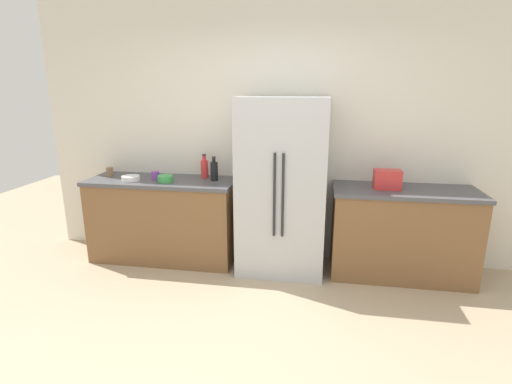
{
  "coord_description": "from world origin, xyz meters",
  "views": [
    {
      "loc": [
        0.53,
        -2.28,
        1.88
      ],
      "look_at": [
        0.06,
        0.47,
        1.12
      ],
      "focal_mm": 27.27,
      "sensor_mm": 36.0,
      "label": 1
    }
  ],
  "objects_px": {
    "refrigerator": "(282,187)",
    "bottle_b": "(214,171)",
    "cup_b": "(156,175)",
    "toaster": "(387,179)",
    "bottle_a": "(205,168)",
    "bowl_b": "(165,179)",
    "cup_a": "(110,172)",
    "bowl_a": "(131,178)"
  },
  "relations": [
    {
      "from": "refrigerator",
      "to": "bottle_b",
      "type": "distance_m",
      "value": 0.75
    },
    {
      "from": "refrigerator",
      "to": "cup_b",
      "type": "distance_m",
      "value": 1.38
    },
    {
      "from": "toaster",
      "to": "cup_b",
      "type": "bearing_deg",
      "value": 179.66
    },
    {
      "from": "bottle_a",
      "to": "cup_b",
      "type": "height_order",
      "value": "bottle_a"
    },
    {
      "from": "bottle_a",
      "to": "bowl_b",
      "type": "distance_m",
      "value": 0.44
    },
    {
      "from": "cup_a",
      "to": "bowl_a",
      "type": "xyz_separation_m",
      "value": [
        0.32,
        -0.15,
        -0.02
      ]
    },
    {
      "from": "bottle_b",
      "to": "bowl_a",
      "type": "xyz_separation_m",
      "value": [
        -0.88,
        -0.15,
        -0.08
      ]
    },
    {
      "from": "refrigerator",
      "to": "bowl_b",
      "type": "bearing_deg",
      "value": -177.23
    },
    {
      "from": "cup_a",
      "to": "bowl_b",
      "type": "relative_size",
      "value": 0.62
    },
    {
      "from": "bottle_a",
      "to": "bowl_a",
      "type": "xyz_separation_m",
      "value": [
        -0.74,
        -0.26,
        -0.08
      ]
    },
    {
      "from": "toaster",
      "to": "bowl_a",
      "type": "relative_size",
      "value": 1.35
    },
    {
      "from": "bottle_a",
      "to": "cup_a",
      "type": "xyz_separation_m",
      "value": [
        -1.06,
        -0.11,
        -0.06
      ]
    },
    {
      "from": "bottle_a",
      "to": "cup_b",
      "type": "distance_m",
      "value": 0.53
    },
    {
      "from": "toaster",
      "to": "bottle_b",
      "type": "bearing_deg",
      "value": 178.24
    },
    {
      "from": "bowl_b",
      "to": "bottle_a",
      "type": "bearing_deg",
      "value": 35.53
    },
    {
      "from": "cup_b",
      "to": "bowl_b",
      "type": "height_order",
      "value": "cup_b"
    },
    {
      "from": "bottle_b",
      "to": "cup_a",
      "type": "relative_size",
      "value": 2.58
    },
    {
      "from": "bowl_b",
      "to": "cup_b",
      "type": "bearing_deg",
      "value": 146.58
    },
    {
      "from": "bottle_b",
      "to": "bowl_b",
      "type": "relative_size",
      "value": 1.59
    },
    {
      "from": "refrigerator",
      "to": "bowl_b",
      "type": "height_order",
      "value": "refrigerator"
    },
    {
      "from": "bottle_a",
      "to": "bottle_b",
      "type": "relative_size",
      "value": 1.01
    },
    {
      "from": "bottle_b",
      "to": "cup_b",
      "type": "xyz_separation_m",
      "value": [
        -0.65,
        -0.04,
        -0.07
      ]
    },
    {
      "from": "bottle_a",
      "to": "bowl_b",
      "type": "relative_size",
      "value": 1.61
    },
    {
      "from": "cup_a",
      "to": "cup_b",
      "type": "bearing_deg",
      "value": -3.84
    },
    {
      "from": "cup_a",
      "to": "bowl_b",
      "type": "bearing_deg",
      "value": -11.08
    },
    {
      "from": "bottle_a",
      "to": "bottle_b",
      "type": "bearing_deg",
      "value": -38.48
    },
    {
      "from": "cup_b",
      "to": "bowl_b",
      "type": "relative_size",
      "value": 0.53
    },
    {
      "from": "cup_a",
      "to": "bottle_b",
      "type": "bearing_deg",
      "value": 0.12
    },
    {
      "from": "cup_a",
      "to": "bowl_a",
      "type": "bearing_deg",
      "value": -24.48
    },
    {
      "from": "refrigerator",
      "to": "cup_b",
      "type": "bearing_deg",
      "value": 178.24
    },
    {
      "from": "bottle_a",
      "to": "cup_a",
      "type": "height_order",
      "value": "bottle_a"
    },
    {
      "from": "toaster",
      "to": "cup_b",
      "type": "height_order",
      "value": "toaster"
    },
    {
      "from": "cup_a",
      "to": "cup_b",
      "type": "relative_size",
      "value": 1.16
    },
    {
      "from": "cup_b",
      "to": "cup_a",
      "type": "bearing_deg",
      "value": 176.16
    },
    {
      "from": "bottle_a",
      "to": "bottle_b",
      "type": "xyz_separation_m",
      "value": [
        0.14,
        -0.11,
        0.0
      ]
    },
    {
      "from": "bottle_b",
      "to": "cup_b",
      "type": "distance_m",
      "value": 0.65
    },
    {
      "from": "refrigerator",
      "to": "cup_b",
      "type": "relative_size",
      "value": 20.52
    },
    {
      "from": "refrigerator",
      "to": "toaster",
      "type": "xyz_separation_m",
      "value": [
        1.02,
        0.03,
        0.11
      ]
    },
    {
      "from": "bottle_b",
      "to": "cup_a",
      "type": "height_order",
      "value": "bottle_b"
    },
    {
      "from": "toaster",
      "to": "bowl_a",
      "type": "bearing_deg",
      "value": -177.93
    },
    {
      "from": "refrigerator",
      "to": "bottle_a",
      "type": "bearing_deg",
      "value": 167.57
    },
    {
      "from": "toaster",
      "to": "bottle_b",
      "type": "height_order",
      "value": "bottle_b"
    }
  ]
}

